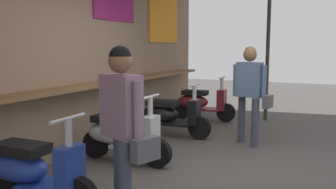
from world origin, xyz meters
name	(u,v)px	position (x,y,z in m)	size (l,w,h in m)	color
ground_plane	(193,173)	(0.00, 0.00, 0.00)	(25.31, 25.31, 0.00)	#474442
market_stall_facade	(73,16)	(0.00, 1.86, 2.04)	(9.04, 2.48, 3.69)	#7F6651
scooter_blue	(31,170)	(-1.62, 1.08, 0.39)	(0.46, 1.40, 0.97)	#233D9E
scooter_silver	(120,135)	(-0.02, 1.08, 0.39)	(0.46, 1.40, 0.97)	#B2B5BA
scooter_black	(169,115)	(1.57, 1.08, 0.39)	(0.48, 1.40, 0.97)	black
scooter_maroon	(200,102)	(3.20, 1.08, 0.39)	(0.48, 1.40, 0.97)	maroon
shopper_with_handbag	(122,118)	(-1.46, 0.11, 0.97)	(0.42, 0.65, 1.61)	#383D4C
shopper_browsing	(250,86)	(1.65, -0.34, 0.97)	(0.33, 0.65, 1.61)	#383D4C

